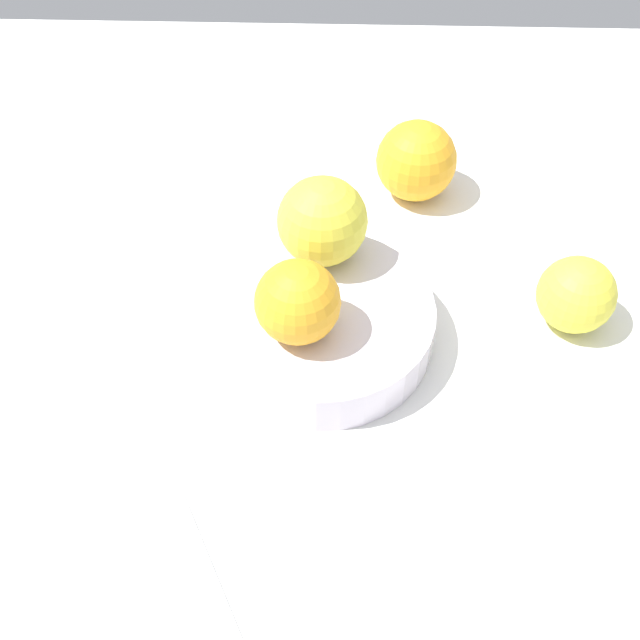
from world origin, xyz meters
The scene contains 7 objects.
ground_plane centered at (0.00, 0.00, -1.00)cm, with size 110.00×110.00×2.00cm, color white.
fruit_bowl centered at (0.00, 0.00, 1.88)cm, with size 19.27×19.27×3.97cm.
orange_in_bowl_0 centered at (-0.45, 6.31, 7.84)cm, with size 7.74×7.74×7.74cm, color yellow.
orange_in_bowl_1 centered at (-1.65, -2.59, 7.37)cm, with size 6.79×6.79×6.79cm, color #F9A823.
orange_loose_0 centered at (9.00, 19.99, 4.04)cm, with size 8.07×8.07×8.07cm, color #F9A823.
orange_loose_1 centered at (21.76, 2.69, 3.35)cm, with size 6.70×6.70×6.70cm, color yellow.
folded_napkin centered at (-12.42, -24.25, 0.15)cm, with size 13.26×13.26×0.30cm, color white.
Camera 1 is at (1.31, -42.56, 50.83)cm, focal length 42.98 mm.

